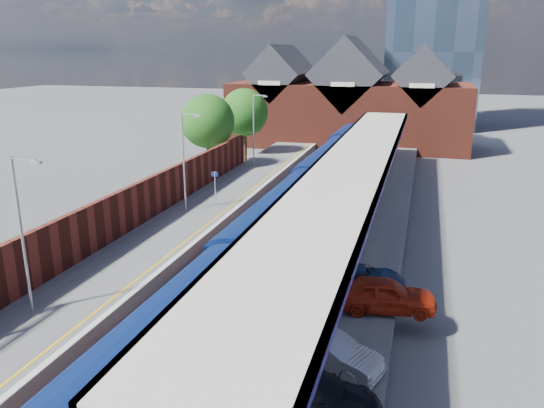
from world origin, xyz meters
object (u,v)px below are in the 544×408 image
(parked_car_red, at_px, (385,295))
(parked_car_dark, at_px, (313,393))
(parked_car_silver, at_px, (328,351))
(lamp_post_d, at_px, (255,125))
(train, at_px, (308,188))
(platform_sign, at_px, (215,182))
(parked_car_blue, at_px, (362,278))
(lamp_post_b, at_px, (23,226))
(lamp_post_c, at_px, (185,156))

(parked_car_red, distance_m, parked_car_dark, 7.74)
(parked_car_red, distance_m, parked_car_silver, 5.28)
(parked_car_red, relative_size, parked_car_dark, 1.00)
(lamp_post_d, bearing_deg, train, -55.65)
(train, distance_m, platform_sign, 6.98)
(parked_car_red, bearing_deg, parked_car_blue, 23.18)
(lamp_post_b, relative_size, parked_car_red, 1.56)
(lamp_post_c, distance_m, parked_car_blue, 17.05)
(parked_car_dark, relative_size, parked_car_blue, 1.07)
(platform_sign, xyz_separation_m, parked_car_dark, (11.83, -21.18, -1.04))
(parked_car_dark, bearing_deg, parked_car_silver, 3.26)
(lamp_post_c, bearing_deg, lamp_post_d, 90.00)
(train, bearing_deg, parked_car_blue, -67.85)
(lamp_post_d, xyz_separation_m, parked_car_dark, (13.20, -35.18, -3.34))
(train, height_order, parked_car_red, train)
(lamp_post_b, height_order, parked_car_blue, lamp_post_b)
(train, height_order, lamp_post_d, lamp_post_d)
(platform_sign, bearing_deg, lamp_post_d, 95.56)
(parked_car_blue, bearing_deg, train, 12.27)
(train, xyz_separation_m, lamp_post_c, (-7.86, -4.51, 2.87))
(train, distance_m, lamp_post_b, 22.15)
(parked_car_silver, bearing_deg, lamp_post_d, 40.70)
(parked_car_silver, bearing_deg, lamp_post_c, 57.12)
(parked_car_red, height_order, parked_car_dark, parked_car_red)
(parked_car_silver, height_order, parked_car_blue, parked_car_silver)
(lamp_post_d, xyz_separation_m, platform_sign, (1.36, -14.00, -2.30))
(lamp_post_b, height_order, parked_car_dark, lamp_post_b)
(parked_car_silver, xyz_separation_m, parked_car_blue, (0.38, 6.98, -0.08))
(parked_car_blue, bearing_deg, parked_car_silver, 167.03)
(lamp_post_c, relative_size, parked_car_silver, 1.75)
(parked_car_silver, bearing_deg, platform_sign, 51.12)
(lamp_post_b, bearing_deg, parked_car_blue, 24.93)
(lamp_post_d, relative_size, parked_car_silver, 1.75)
(lamp_post_b, bearing_deg, platform_sign, 85.67)
(lamp_post_d, height_order, platform_sign, lamp_post_d)
(lamp_post_d, distance_m, parked_car_red, 31.53)
(parked_car_dark, bearing_deg, lamp_post_d, 25.00)
(lamp_post_d, bearing_deg, lamp_post_b, -90.00)
(train, bearing_deg, lamp_post_c, -150.16)
(parked_car_red, relative_size, parked_car_silver, 1.12)
(parked_car_dark, bearing_deg, parked_car_blue, 1.85)
(train, distance_m, lamp_post_d, 14.21)
(parked_car_silver, bearing_deg, lamp_post_b, 105.80)
(train, height_order, parked_car_silver, train)
(lamp_post_c, distance_m, lamp_post_d, 16.00)
(lamp_post_b, xyz_separation_m, lamp_post_d, (0.00, 32.00, 0.00))
(lamp_post_b, xyz_separation_m, parked_car_red, (14.86, 4.38, -3.23))
(lamp_post_d, bearing_deg, lamp_post_c, -90.00)
(train, relative_size, platform_sign, 26.38)
(parked_car_dark, bearing_deg, platform_sign, 33.63)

